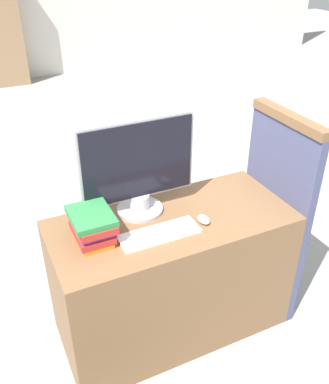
{
  "coord_description": "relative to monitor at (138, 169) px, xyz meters",
  "views": [
    {
      "loc": [
        -0.83,
        -1.36,
        2.07
      ],
      "look_at": [
        -0.06,
        0.27,
        0.98
      ],
      "focal_mm": 40.0,
      "sensor_mm": 36.0,
      "label": 1
    }
  ],
  "objects": [
    {
      "name": "book_stack",
      "position": [
        -0.3,
        -0.14,
        -0.18
      ],
      "size": [
        0.2,
        0.25,
        0.15
      ],
      "color": "orange",
      "rests_on": "desk"
    },
    {
      "name": "desk",
      "position": [
        0.12,
        -0.16,
        -0.64
      ],
      "size": [
        1.3,
        0.59,
        0.78
      ],
      "color": "brown",
      "rests_on": "ground_plane"
    },
    {
      "name": "monitor",
      "position": [
        0.0,
        0.0,
        0.0
      ],
      "size": [
        0.62,
        0.25,
        0.52
      ],
      "color": "#B7B7BC",
      "rests_on": "desk"
    },
    {
      "name": "carrel_divider",
      "position": [
        0.8,
        -0.18,
        -0.39
      ],
      "size": [
        0.07,
        0.55,
        1.27
      ],
      "color": "#474C70",
      "rests_on": "ground_plane"
    },
    {
      "name": "ground_plane",
      "position": [
        0.12,
        -0.45,
        -1.03
      ],
      "size": [
        20.0,
        20.0,
        0.0
      ],
      "primitive_type": "plane",
      "color": "#9E9E99"
    },
    {
      "name": "keyboard",
      "position": [
        0.0,
        -0.25,
        -0.25
      ],
      "size": [
        0.41,
        0.14,
        0.02
      ],
      "color": "white",
      "rests_on": "desk"
    },
    {
      "name": "mouse",
      "position": [
        0.26,
        -0.25,
        -0.24
      ],
      "size": [
        0.06,
        0.09,
        0.03
      ],
      "color": "silver",
      "rests_on": "desk"
    }
  ]
}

